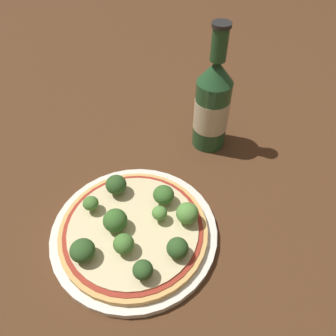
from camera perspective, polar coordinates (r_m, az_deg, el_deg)
ground_plane at (r=0.51m, az=-5.71°, el=-10.48°), size 3.00×3.00×0.00m
plate at (r=0.50m, az=-5.72°, el=-11.02°), size 0.25×0.25×0.01m
pizza at (r=0.49m, az=-6.16°, el=-10.63°), size 0.22×0.22×0.01m
broccoli_floret_0 at (r=0.45m, az=1.67°, el=-13.78°), size 0.03×0.03×0.03m
broccoli_floret_1 at (r=0.47m, az=3.39°, el=-8.31°), size 0.03×0.03×0.03m
broccoli_floret_2 at (r=0.43m, az=-4.40°, el=-17.28°), size 0.03×0.03×0.03m
broccoli_floret_3 at (r=0.47m, az=-1.50°, el=-8.29°), size 0.02×0.02×0.03m
broccoli_floret_4 at (r=0.50m, az=-13.31°, el=-6.02°), size 0.02×0.02×0.03m
broccoli_floret_5 at (r=0.51m, az=-9.03°, el=-2.89°), size 0.03×0.03×0.03m
broccoli_floret_6 at (r=0.45m, az=-7.73°, el=-12.97°), size 0.03×0.03×0.03m
broccoli_floret_7 at (r=0.46m, az=-14.67°, el=-13.73°), size 0.03×0.03×0.03m
broccoli_floret_8 at (r=0.47m, az=-9.17°, el=-9.02°), size 0.03×0.03×0.03m
broccoli_floret_9 at (r=0.49m, az=-0.78°, el=-4.67°), size 0.03×0.03×0.03m
beer_bottle at (r=0.59m, az=7.70°, el=10.80°), size 0.06×0.06×0.23m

